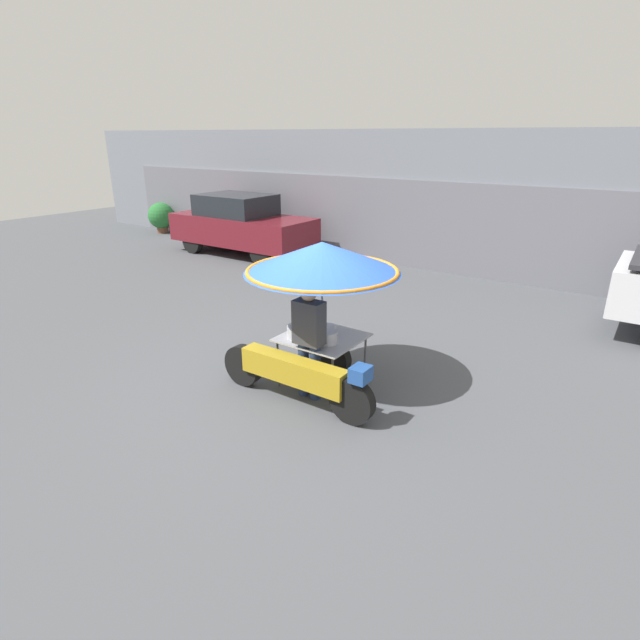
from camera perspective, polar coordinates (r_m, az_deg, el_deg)
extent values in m
plane|color=#4C4F54|center=(6.71, -3.14, -8.08)|extent=(36.00, 36.00, 0.00)
cube|color=gray|center=(13.24, 18.82, 12.73)|extent=(28.00, 2.00, 3.34)
cube|color=slate|center=(12.34, 17.11, 9.67)|extent=(23.80, 0.06, 2.17)
cylinder|color=black|center=(5.90, 3.69, -9.24)|extent=(0.56, 0.14, 0.56)
cylinder|color=black|center=(6.83, -8.75, -5.12)|extent=(0.56, 0.14, 0.56)
cube|color=#B7931E|center=(6.25, -3.04, -5.77)|extent=(1.51, 0.24, 0.32)
cube|color=#234C93|center=(5.68, 4.66, -6.18)|extent=(0.20, 0.24, 0.18)
cylinder|color=black|center=(7.01, 1.58, -4.42)|extent=(0.51, 0.14, 0.51)
cylinder|color=#515156|center=(6.24, 1.42, -6.94)|extent=(0.03, 0.03, 0.66)
cylinder|color=#515156|center=(6.87, 5.17, -4.32)|extent=(0.03, 0.03, 0.66)
cylinder|color=#515156|center=(6.70, -4.82, -4.98)|extent=(0.03, 0.03, 0.66)
cylinder|color=#515156|center=(7.29, -0.76, -2.72)|extent=(0.03, 0.03, 0.66)
cube|color=#9E9EA3|center=(6.62, 0.25, -1.98)|extent=(1.02, 0.96, 0.02)
cylinder|color=#B2B2B7|center=(6.47, 0.25, 1.71)|extent=(0.03, 0.03, 0.88)
cone|color=blue|center=(6.29, 0.26, 7.19)|extent=(1.99, 1.99, 0.39)
torus|color=orange|center=(6.33, 0.26, 5.66)|extent=(1.95, 1.95, 0.05)
cylinder|color=#B7B7BC|center=(6.59, -2.23, -1.33)|extent=(0.36, 0.36, 0.15)
cylinder|color=#B7B7BC|center=(6.39, 0.84, -1.98)|extent=(0.26, 0.26, 0.16)
cylinder|color=#B7B7BC|center=(6.78, 0.81, -0.98)|extent=(0.24, 0.24, 0.08)
cylinder|color=navy|center=(6.45, -1.88, -5.56)|extent=(0.14, 0.14, 0.75)
cylinder|color=navy|center=(6.36, -0.56, -5.97)|extent=(0.14, 0.14, 0.75)
cube|color=#38383D|center=(6.15, -1.27, -0.29)|extent=(0.38, 0.22, 0.56)
sphere|color=tan|center=(6.02, -1.30, 3.10)|extent=(0.20, 0.20, 0.20)
cylinder|color=black|center=(13.10, -6.71, 7.62)|extent=(0.65, 0.20, 0.65)
cylinder|color=black|center=(14.19, -2.86, 8.72)|extent=(0.65, 0.20, 0.65)
cylinder|color=black|center=(14.90, -14.34, 8.68)|extent=(0.65, 0.20, 0.65)
cylinder|color=black|center=(15.87, -10.43, 9.66)|extent=(0.65, 0.20, 0.65)
cube|color=maroon|center=(14.40, -8.82, 10.21)|extent=(4.17, 1.70, 0.76)
cube|color=#1E2328|center=(14.45, -9.59, 12.86)|extent=(2.00, 1.49, 0.57)
cylinder|color=brown|center=(18.44, -17.54, 9.83)|extent=(0.37, 0.37, 0.21)
sphere|color=#287033|center=(18.36, -17.70, 11.31)|extent=(0.88, 0.88, 0.88)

